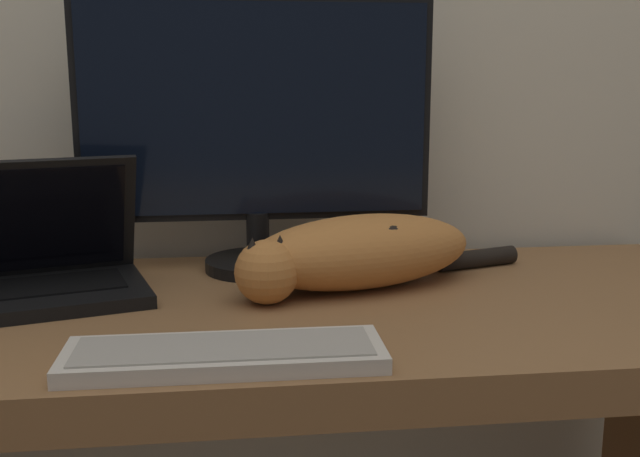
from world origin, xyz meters
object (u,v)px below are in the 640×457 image
Objects in this scene: laptop at (24,272)px; external_keyboard at (225,354)px; monitor at (256,127)px; cat at (356,251)px.

external_keyboard is at bearing -60.49° from laptop.
monitor is at bearing 82.84° from external_keyboard.
laptop is 0.42m from external_keyboard.
external_keyboard is at bearing -142.61° from cat.
laptop is at bearing -158.77° from monitor.
monitor is at bearing 5.33° from laptop.
laptop is 0.77× the size of cat.
monitor reaches higher than cat.
external_keyboard is 0.37m from cat.
laptop is 1.04× the size of external_keyboard.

